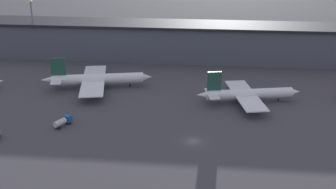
# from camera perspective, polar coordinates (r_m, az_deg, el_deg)

# --- Properties ---
(ground) EXTENTS (600.00, 600.00, 0.00)m
(ground) POSITION_cam_1_polar(r_m,az_deg,el_deg) (125.30, 3.45, -6.33)
(ground) COLOR #423F44
(terminal_building) EXTENTS (258.87, 21.66, 17.28)m
(terminal_building) POSITION_cam_1_polar(r_m,az_deg,el_deg) (202.72, 4.70, 7.14)
(terminal_building) COLOR #4C515B
(terminal_building) RESTS_ON ground
(airplane_1) EXTENTS (43.11, 37.90, 12.68)m
(airplane_1) POSITION_cam_1_polar(r_m,az_deg,el_deg) (167.85, -9.64, 2.04)
(airplane_1) COLOR white
(airplane_1) RESTS_ON ground
(airplane_2) EXTENTS (38.24, 31.47, 12.15)m
(airplane_2) POSITION_cam_1_polar(r_m,az_deg,el_deg) (153.92, 10.81, 0.04)
(airplane_2) COLOR white
(airplane_2) RESTS_ON ground
(service_vehicle_1) EXTENTS (4.76, 6.85, 2.78)m
(service_vehicle_1) POSITION_cam_1_polar(r_m,az_deg,el_deg) (137.75, -14.07, -3.56)
(service_vehicle_1) COLOR #195199
(service_vehicle_1) RESTS_ON ground
(lamp_post_0) EXTENTS (1.80, 1.80, 28.45)m
(lamp_post_0) POSITION_cam_1_polar(r_m,az_deg,el_deg) (210.87, -17.84, 9.28)
(lamp_post_0) COLOR slate
(lamp_post_0) RESTS_ON ground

